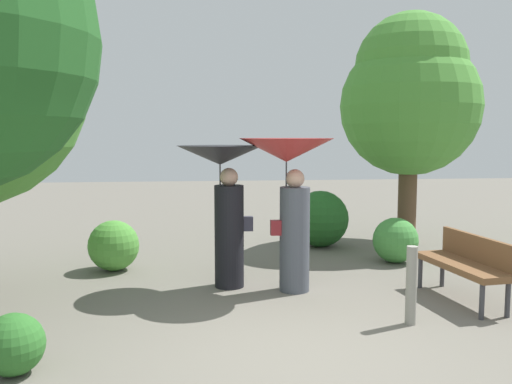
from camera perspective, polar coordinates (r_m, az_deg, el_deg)
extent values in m
plane|color=#6B665B|center=(5.52, 3.57, -16.37)|extent=(40.00, 40.00, 0.00)
cylinder|color=black|center=(7.55, -2.82, -4.65)|extent=(0.40, 0.40, 1.41)
sphere|color=tan|center=(7.45, -2.85, 1.56)|extent=(0.25, 0.25, 0.25)
cylinder|color=#333338|center=(7.45, -3.76, -0.11)|extent=(0.02, 0.02, 0.77)
cone|color=black|center=(7.41, -3.79, 3.86)|extent=(1.17, 1.17, 0.26)
cube|color=#333342|center=(7.57, -0.86, -3.33)|extent=(0.14, 0.10, 0.20)
cylinder|color=#474C56|center=(7.37, 4.05, -4.95)|extent=(0.40, 0.40, 1.41)
sphere|color=tan|center=(7.26, 4.10, 1.40)|extent=(0.25, 0.25, 0.25)
cylinder|color=#333338|center=(7.24, 3.17, -0.10)|extent=(0.02, 0.02, 0.82)
cone|color=#B22D2D|center=(7.20, 3.20, 4.39)|extent=(1.25, 1.25, 0.31)
cube|color=maroon|center=(7.27, 2.08, -3.74)|extent=(0.14, 0.10, 0.20)
cylinder|color=#38383D|center=(7.91, 16.79, -8.02)|extent=(0.06, 0.06, 0.44)
cylinder|color=#38383D|center=(8.09, 18.89, -7.79)|extent=(0.06, 0.06, 0.44)
cylinder|color=#38383D|center=(6.83, 22.53, -10.46)|extent=(0.06, 0.06, 0.44)
cylinder|color=#38383D|center=(7.03, 24.81, -10.09)|extent=(0.06, 0.06, 0.44)
cube|color=brown|center=(7.40, 20.62, -7.22)|extent=(0.62, 1.54, 0.08)
cube|color=brown|center=(7.49, 22.20, -5.59)|extent=(0.24, 1.50, 0.35)
cylinder|color=brown|center=(10.91, 15.65, 4.00)|extent=(0.35, 0.35, 3.53)
sphere|color=#4C9338|center=(10.92, 15.78, 8.63)|extent=(2.64, 2.64, 2.64)
sphere|color=#4C9338|center=(10.98, 15.89, 12.31)|extent=(2.12, 2.12, 2.12)
sphere|color=#235B23|center=(10.35, 6.74, -2.79)|extent=(1.06, 1.06, 1.06)
sphere|color=#428C3D|center=(9.31, 14.37, -4.90)|extent=(0.75, 0.75, 0.75)
sphere|color=#4C9338|center=(8.78, -14.65, -5.44)|extent=(0.78, 0.78, 0.78)
sphere|color=#2D6B28|center=(5.39, -24.04, -14.34)|extent=(0.55, 0.55, 0.55)
cylinder|color=gray|center=(6.36, 15.91, -9.37)|extent=(0.12, 0.12, 0.88)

